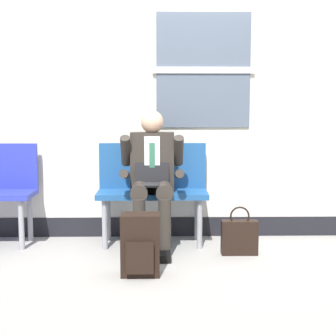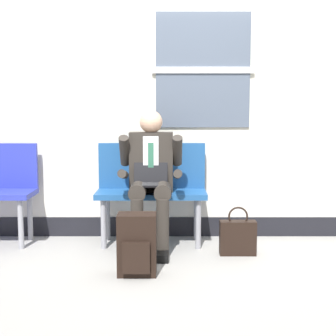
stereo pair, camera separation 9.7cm
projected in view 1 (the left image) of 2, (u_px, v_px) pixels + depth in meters
ground_plane at (185, 257)px, 4.22m from camera, size 18.00×18.00×0.00m
station_wall at (182, 94)px, 4.79m from camera, size 5.57×0.17×2.86m
bench_with_person at (152, 185)px, 4.61m from camera, size 1.02×0.42×0.94m
person_seated at (152, 175)px, 4.40m from camera, size 0.57×0.70×1.26m
backpack at (140, 245)px, 3.73m from camera, size 0.30×0.23×0.48m
handbag at (239, 237)px, 4.27m from camera, size 0.32×0.11×0.43m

